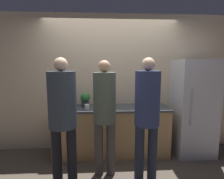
{
  "coord_description": "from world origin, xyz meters",
  "views": [
    {
      "loc": [
        -0.17,
        -2.75,
        1.64
      ],
      "look_at": [
        0.0,
        0.14,
        1.24
      ],
      "focal_mm": 28.0,
      "sensor_mm": 36.0,
      "label": 1
    }
  ],
  "objects_px": {
    "potted_plant": "(85,99)",
    "fruit_bowl": "(106,104)",
    "person_left": "(63,111)",
    "cup_white": "(87,107)",
    "refrigerator": "(193,107)",
    "utensil_crock": "(72,103)",
    "person_right": "(147,111)",
    "bottle_dark": "(144,99)",
    "person_center": "(105,109)"
  },
  "relations": [
    {
      "from": "utensil_crock",
      "to": "fruit_bowl",
      "type": "bearing_deg",
      "value": 1.27
    },
    {
      "from": "person_center",
      "to": "person_right",
      "type": "xyz_separation_m",
      "value": [
        0.57,
        -0.21,
        0.02
      ]
    },
    {
      "from": "person_right",
      "to": "fruit_bowl",
      "type": "height_order",
      "value": "person_right"
    },
    {
      "from": "fruit_bowl",
      "to": "bottle_dark",
      "type": "height_order",
      "value": "bottle_dark"
    },
    {
      "from": "cup_white",
      "to": "potted_plant",
      "type": "height_order",
      "value": "potted_plant"
    },
    {
      "from": "person_left",
      "to": "bottle_dark",
      "type": "bearing_deg",
      "value": 37.49
    },
    {
      "from": "person_left",
      "to": "potted_plant",
      "type": "relative_size",
      "value": 6.84
    },
    {
      "from": "person_left",
      "to": "cup_white",
      "type": "distance_m",
      "value": 0.76
    },
    {
      "from": "fruit_bowl",
      "to": "cup_white",
      "type": "distance_m",
      "value": 0.4
    },
    {
      "from": "refrigerator",
      "to": "potted_plant",
      "type": "distance_m",
      "value": 1.99
    },
    {
      "from": "person_right",
      "to": "person_left",
      "type": "bearing_deg",
      "value": -179.17
    },
    {
      "from": "person_left",
      "to": "fruit_bowl",
      "type": "bearing_deg",
      "value": 57.76
    },
    {
      "from": "utensil_crock",
      "to": "bottle_dark",
      "type": "height_order",
      "value": "utensil_crock"
    },
    {
      "from": "bottle_dark",
      "to": "cup_white",
      "type": "relative_size",
      "value": 2.99
    },
    {
      "from": "person_left",
      "to": "cup_white",
      "type": "relative_size",
      "value": 20.84
    },
    {
      "from": "cup_white",
      "to": "person_right",
      "type": "bearing_deg",
      "value": -38.48
    },
    {
      "from": "person_left",
      "to": "person_center",
      "type": "distance_m",
      "value": 0.6
    },
    {
      "from": "person_center",
      "to": "potted_plant",
      "type": "relative_size",
      "value": 6.73
    },
    {
      "from": "refrigerator",
      "to": "person_left",
      "type": "relative_size",
      "value": 1.0
    },
    {
      "from": "fruit_bowl",
      "to": "bottle_dark",
      "type": "bearing_deg",
      "value": 7.04
    },
    {
      "from": "person_center",
      "to": "potted_plant",
      "type": "height_order",
      "value": "person_center"
    },
    {
      "from": "refrigerator",
      "to": "person_center",
      "type": "bearing_deg",
      "value": -160.29
    },
    {
      "from": "bottle_dark",
      "to": "utensil_crock",
      "type": "bearing_deg",
      "value": -175.55
    },
    {
      "from": "person_right",
      "to": "bottle_dark",
      "type": "xyz_separation_m",
      "value": [
        0.21,
        1.0,
        -0.04
      ]
    },
    {
      "from": "person_left",
      "to": "potted_plant",
      "type": "distance_m",
      "value": 0.94
    },
    {
      "from": "person_right",
      "to": "cup_white",
      "type": "height_order",
      "value": "person_right"
    },
    {
      "from": "person_left",
      "to": "potted_plant",
      "type": "bearing_deg",
      "value": 77.29
    },
    {
      "from": "person_center",
      "to": "potted_plant",
      "type": "bearing_deg",
      "value": 116.44
    },
    {
      "from": "person_left",
      "to": "bottle_dark",
      "type": "height_order",
      "value": "person_left"
    },
    {
      "from": "fruit_bowl",
      "to": "refrigerator",
      "type": "bearing_deg",
      "value": -4.18
    },
    {
      "from": "bottle_dark",
      "to": "person_center",
      "type": "bearing_deg",
      "value": -134.31
    },
    {
      "from": "refrigerator",
      "to": "utensil_crock",
      "type": "bearing_deg",
      "value": 177.32
    },
    {
      "from": "potted_plant",
      "to": "refrigerator",
      "type": "bearing_deg",
      "value": -3.07
    },
    {
      "from": "utensil_crock",
      "to": "cup_white",
      "type": "distance_m",
      "value": 0.35
    },
    {
      "from": "person_left",
      "to": "refrigerator",
      "type": "bearing_deg",
      "value": 20.3
    },
    {
      "from": "potted_plant",
      "to": "person_center",
      "type": "bearing_deg",
      "value": -63.56
    },
    {
      "from": "potted_plant",
      "to": "cup_white",
      "type": "bearing_deg",
      "value": -76.81
    },
    {
      "from": "bottle_dark",
      "to": "cup_white",
      "type": "xyz_separation_m",
      "value": [
        -1.07,
        -0.31,
        -0.06
      ]
    },
    {
      "from": "fruit_bowl",
      "to": "utensil_crock",
      "type": "xyz_separation_m",
      "value": [
        -0.61,
        -0.01,
        0.04
      ]
    },
    {
      "from": "utensil_crock",
      "to": "person_right",
      "type": "bearing_deg",
      "value": -37.97
    },
    {
      "from": "potted_plant",
      "to": "fruit_bowl",
      "type": "bearing_deg",
      "value": 1.65
    },
    {
      "from": "fruit_bowl",
      "to": "person_center",
      "type": "bearing_deg",
      "value": -92.71
    },
    {
      "from": "fruit_bowl",
      "to": "person_left",
      "type": "bearing_deg",
      "value": -122.24
    },
    {
      "from": "refrigerator",
      "to": "person_center",
      "type": "height_order",
      "value": "refrigerator"
    },
    {
      "from": "person_center",
      "to": "person_left",
      "type": "bearing_deg",
      "value": -157.98
    },
    {
      "from": "refrigerator",
      "to": "potted_plant",
      "type": "xyz_separation_m",
      "value": [
        -1.98,
        0.11,
        0.16
      ]
    },
    {
      "from": "refrigerator",
      "to": "person_center",
      "type": "xyz_separation_m",
      "value": [
        -1.64,
        -0.59,
        0.14
      ]
    },
    {
      "from": "refrigerator",
      "to": "person_center",
      "type": "relative_size",
      "value": 1.02
    },
    {
      "from": "person_center",
      "to": "potted_plant",
      "type": "distance_m",
      "value": 0.77
    },
    {
      "from": "bottle_dark",
      "to": "person_left",
      "type": "bearing_deg",
      "value": -142.51
    }
  ]
}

